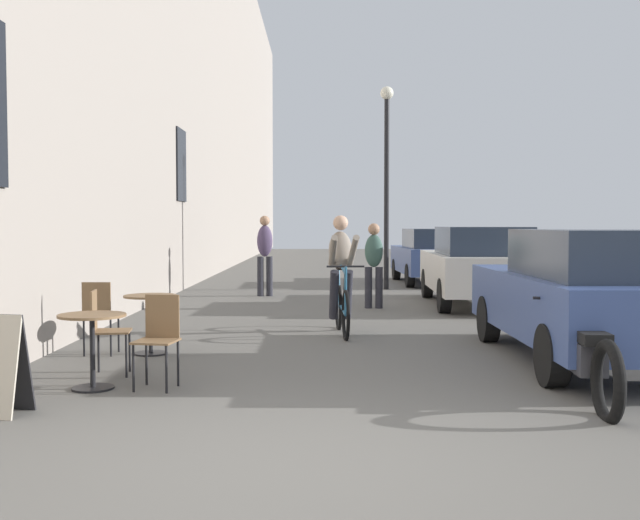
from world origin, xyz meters
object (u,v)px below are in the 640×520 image
pedestrian_near (372,261)px  pedestrian_mid (263,251)px  cafe_chair_mid_toward_street (97,313)px  cyclist_on_bicycle (339,277)px  cafe_chair_near_toward_wall (102,326)px  street_lamp (384,161)px  cafe_table_near (90,335)px  cafe_chair_near_toward_street (156,334)px  parked_car_third (430,255)px  parked_car_nearest (587,294)px  parked_car_second (475,265)px  parked_motorcycle (580,354)px  cafe_table_mid (148,311)px

pedestrian_near → pedestrian_mid: (-2.23, 2.43, 0.10)m
cafe_chair_mid_toward_street → cyclist_on_bicycle: bearing=32.3°
cafe_chair_near_toward_wall → pedestrian_mid: bearing=83.3°
cyclist_on_bicycle → street_lamp: bearing=80.0°
pedestrian_mid → cafe_table_near: bearing=-95.8°
pedestrian_mid → street_lamp: street_lamp is taller
cafe_chair_near_toward_wall → cyclist_on_bicycle: cyclist_on_bicycle is taller
cafe_chair_near_toward_street → cafe_table_near: bearing=-173.1°
cafe_table_near → cafe_chair_near_toward_wall: cafe_chair_near_toward_wall is taller
parked_car_third → parked_car_nearest: bearing=-89.7°
cafe_chair_mid_toward_street → pedestrian_near: pedestrian_near is taller
cafe_chair_near_toward_wall → street_lamp: (3.86, 10.47, 2.59)m
parked_car_second → parked_motorcycle: bearing=-95.1°
cafe_table_near → parked_car_second: (5.24, 7.46, 0.27)m
cafe_table_near → parked_car_third: size_ratio=0.17×
cafe_table_mid → cafe_chair_mid_toward_street: size_ratio=0.81×
parked_motorcycle → pedestrian_near: bearing=100.4°
cafe_chair_mid_toward_street → parked_car_nearest: 5.74m
cyclist_on_bicycle → parked_car_second: (2.76, 3.71, -0.02)m
cafe_chair_near_toward_street → cyclist_on_bicycle: size_ratio=0.51×
cafe_table_mid → parked_motorcycle: (4.43, -2.36, -0.12)m
pedestrian_near → pedestrian_mid: pedestrian_mid is taller
cyclist_on_bicycle → parked_car_third: 9.58m
pedestrian_mid → parked_motorcycle: 10.47m
cafe_table_near → cafe_chair_near_toward_street: (0.62, 0.08, -0.00)m
cafe_table_mid → cyclist_on_bicycle: 2.99m
cafe_chair_near_toward_wall → parked_car_second: 8.64m
cafe_table_near → pedestrian_near: size_ratio=0.45×
parked_car_nearest → parked_car_second: 6.09m
street_lamp → parked_car_third: street_lamp is taller
cafe_chair_near_toward_wall → cafe_chair_mid_toward_street: size_ratio=1.00×
pedestrian_near → cyclist_on_bicycle: bearing=-102.3°
parked_car_nearest → cafe_table_mid: bearing=173.6°
parked_car_second → pedestrian_mid: bearing=155.5°
cyclist_on_bicycle → pedestrian_mid: size_ratio=0.99×
pedestrian_mid → parked_car_second: bearing=-24.5°
parked_motorcycle → cafe_chair_mid_toward_street: bearing=155.6°
cafe_chair_mid_toward_street → street_lamp: street_lamp is taller
cafe_table_mid → cafe_chair_near_toward_wall: bearing=-98.5°
cafe_chair_mid_toward_street → parked_car_nearest: parked_car_nearest is taller
pedestrian_near → street_lamp: size_ratio=0.33×
cafe_chair_near_toward_wall → pedestrian_near: 7.12m
cafe_chair_mid_toward_street → cyclist_on_bicycle: cyclist_on_bicycle is taller
cafe_chair_near_toward_street → street_lamp: bearing=74.0°
parked_motorcycle → parked_car_second: bearing=84.9°
pedestrian_mid → parked_car_third: (4.22, 3.54, -0.24)m
cafe_table_near → parked_car_third: 13.95m
cafe_chair_near_toward_wall → parked_car_second: parked_car_second is taller
cafe_chair_near_toward_wall → pedestrian_mid: 8.82m
cafe_table_near → cyclist_on_bicycle: 4.51m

